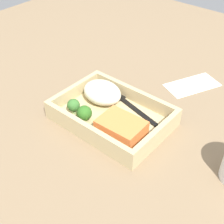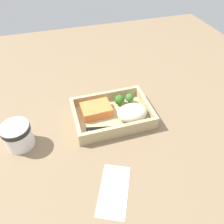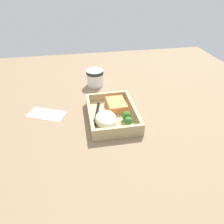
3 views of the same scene
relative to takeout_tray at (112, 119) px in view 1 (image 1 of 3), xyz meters
The scene contains 9 objects.
ground_plane 1.60cm from the takeout_tray, ahead, with size 160.00×160.00×2.00cm, color #7D664A.
takeout_tray is the anchor object (origin of this frame).
tray_rim 2.31cm from the takeout_tray, ahead, with size 25.94×18.32×3.41cm.
salmon_fillet 5.96cm from the takeout_tray, 151.20° to the left, with size 9.84×7.26×3.10cm, color orange.
mashed_potatoes 7.49cm from the takeout_tray, 29.29° to the right, with size 10.07×7.80×5.06cm, color beige.
broccoli_floret_1 6.84cm from the takeout_tray, 48.78° to the left, with size 3.52×3.52×3.75cm.
broccoli_floret_2 9.55cm from the takeout_tray, 29.97° to the left, with size 3.05×3.05×3.79cm.
fork 6.11cm from the takeout_tray, 99.68° to the right, with size 15.77×5.12×0.44cm.
receipt_slip 26.64cm from the takeout_tray, 105.52° to the right, with size 7.20×14.62×0.24cm, color white.
Camera 1 is at (-36.09, 42.77, 47.90)cm, focal length 50.00 mm.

